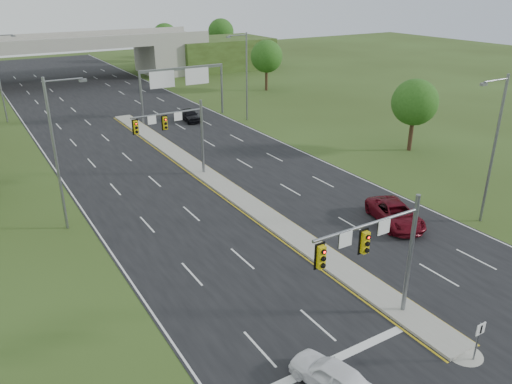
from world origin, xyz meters
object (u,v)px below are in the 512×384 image
at_px(keep_right_sign, 479,336).
at_px(sign_gantry, 182,79).
at_px(car_white, 332,375).
at_px(signal_mast_far, 179,129).
at_px(car_far_a, 395,214).
at_px(car_far_c, 190,115).
at_px(overpass, 69,62).
at_px(signal_mast_near, 382,247).

relative_size(keep_right_sign, sign_gantry, 0.19).
bearing_deg(car_white, signal_mast_far, -113.36).
xyz_separation_m(car_far_a, car_far_c, (-0.72, 35.32, -0.02)).
bearing_deg(car_far_c, car_far_a, -85.37).
distance_m(sign_gantry, overpass, 35.75).
bearing_deg(sign_gantry, signal_mast_near, -101.25).
bearing_deg(car_white, car_far_a, -158.17).
height_order(signal_mast_far, overpass, overpass).
xyz_separation_m(signal_mast_far, keep_right_sign, (2.26, -29.45, -3.21)).
height_order(keep_right_sign, car_far_a, keep_right_sign).
bearing_deg(signal_mast_near, car_far_a, 39.46).
bearing_deg(signal_mast_far, keep_right_sign, -85.61).
bearing_deg(signal_mast_far, sign_gantry, 65.89).
distance_m(signal_mast_far, overpass, 55.13).
bearing_deg(car_far_c, keep_right_sign, -94.69).
height_order(signal_mast_far, car_white, signal_mast_far).
xyz_separation_m(car_white, car_far_a, (14.48, 10.34, 0.10)).
distance_m(car_white, car_far_a, 17.79).
relative_size(sign_gantry, car_white, 2.82).
distance_m(keep_right_sign, car_far_c, 48.37).
relative_size(sign_gantry, car_far_a, 2.02).
xyz_separation_m(overpass, car_far_c, (6.86, -36.65, -2.76)).
xyz_separation_m(keep_right_sign, car_white, (-6.90, 2.22, -0.80)).
bearing_deg(car_far_c, signal_mast_near, -98.40).
xyz_separation_m(signal_mast_far, car_white, (-4.63, -27.23, -4.00)).
bearing_deg(overpass, car_far_a, -83.99).
height_order(overpass, car_far_a, overpass).
relative_size(signal_mast_far, car_white, 1.70).
bearing_deg(car_far_a, overpass, 114.80).
distance_m(signal_mast_near, sign_gantry, 45.88).
relative_size(car_far_a, car_far_c, 1.26).
height_order(signal_mast_far, car_far_c, signal_mast_far).
distance_m(signal_mast_near, car_far_c, 44.55).
xyz_separation_m(sign_gantry, car_white, (-13.58, -47.23, -4.52)).
bearing_deg(signal_mast_far, signal_mast_near, -90.00).
distance_m(signal_mast_far, keep_right_sign, 29.71).
distance_m(sign_gantry, car_far_c, 4.71).
height_order(sign_gantry, car_far_a, sign_gantry).
height_order(signal_mast_near, car_white, signal_mast_near).
height_order(overpass, car_far_c, overpass).
relative_size(signal_mast_near, car_far_a, 1.22).
bearing_deg(sign_gantry, car_white, -106.04).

